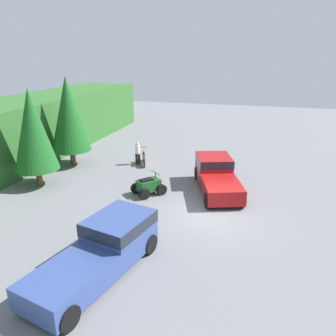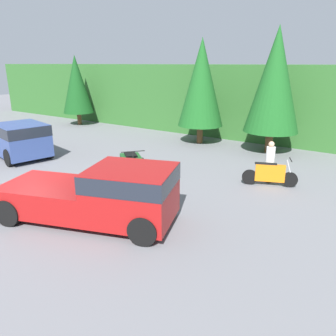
{
  "view_description": "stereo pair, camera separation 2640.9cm",
  "coord_description": "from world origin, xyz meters",
  "px_view_note": "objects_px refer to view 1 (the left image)",
  "views": [
    {
      "loc": [
        -15.45,
        -2.08,
        7.97
      ],
      "look_at": [
        3.91,
        3.46,
        0.95
      ],
      "focal_mm": 35.0,
      "sensor_mm": 36.0,
      "label": 1
    },
    {
      "loc": [
        10.43,
        -6.25,
        4.71
      ],
      "look_at": [
        3.91,
        3.46,
        0.95
      ],
      "focal_mm": 35.0,
      "sensor_mm": 36.0,
      "label": 2
    }
  ],
  "objects_px": {
    "pickup_truck_red": "(216,174)",
    "pickup_truck_second": "(104,247)",
    "dirt_bike": "(144,158)",
    "quad_atv": "(149,186)",
    "rider_person": "(138,152)"
  },
  "relations": [
    {
      "from": "pickup_truck_red",
      "to": "quad_atv",
      "type": "relative_size",
      "value": 2.63
    },
    {
      "from": "dirt_bike",
      "to": "quad_atv",
      "type": "relative_size",
      "value": 0.93
    },
    {
      "from": "pickup_truck_red",
      "to": "pickup_truck_second",
      "type": "relative_size",
      "value": 0.95
    },
    {
      "from": "quad_atv",
      "to": "rider_person",
      "type": "height_order",
      "value": "rider_person"
    },
    {
      "from": "pickup_truck_second",
      "to": "quad_atv",
      "type": "relative_size",
      "value": 2.77
    },
    {
      "from": "pickup_truck_red",
      "to": "quad_atv",
      "type": "xyz_separation_m",
      "value": [
        -2.03,
        3.73,
        -0.46
      ]
    },
    {
      "from": "pickup_truck_second",
      "to": "quad_atv",
      "type": "xyz_separation_m",
      "value": [
        7.31,
        0.74,
        -0.46
      ]
    },
    {
      "from": "pickup_truck_red",
      "to": "rider_person",
      "type": "bearing_deg",
      "value": 45.46
    },
    {
      "from": "pickup_truck_second",
      "to": "dirt_bike",
      "type": "distance_m",
      "value": 12.95
    },
    {
      "from": "pickup_truck_red",
      "to": "pickup_truck_second",
      "type": "bearing_deg",
      "value": 143.47
    },
    {
      "from": "quad_atv",
      "to": "rider_person",
      "type": "distance_m",
      "value": 5.77
    },
    {
      "from": "pickup_truck_red",
      "to": "rider_person",
      "type": "height_order",
      "value": "pickup_truck_red"
    },
    {
      "from": "dirt_bike",
      "to": "quad_atv",
      "type": "bearing_deg",
      "value": -179.11
    },
    {
      "from": "pickup_truck_second",
      "to": "rider_person",
      "type": "bearing_deg",
      "value": 28.25
    },
    {
      "from": "quad_atv",
      "to": "pickup_truck_red",
      "type": "bearing_deg",
      "value": -20.96
    }
  ]
}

